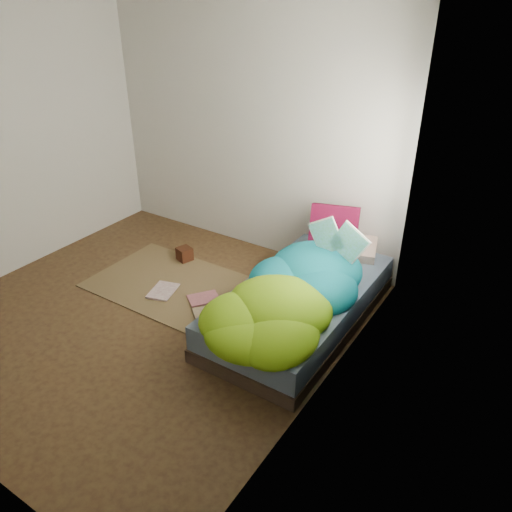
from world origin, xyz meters
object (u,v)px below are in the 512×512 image
at_px(bed, 300,305).
at_px(wooden_box, 185,254).
at_px(open_book, 338,229).
at_px(floor_book_a, 153,289).
at_px(pillow_magenta, 334,229).
at_px(floor_book_b, 201,293).

height_order(bed, wooden_box, bed).
bearing_deg(open_book, floor_book_a, -152.64).
distance_m(pillow_magenta, floor_book_b, 1.44).
relative_size(floor_book_a, floor_book_b, 1.09).
distance_m(pillow_magenta, floor_book_a, 1.88).
bearing_deg(floor_book_a, floor_book_b, 8.62).
bearing_deg(floor_book_b, pillow_magenta, 82.06).
height_order(floor_book_a, floor_book_b, floor_book_b).
distance_m(floor_book_a, floor_book_b, 0.49).
bearing_deg(floor_book_a, pillow_magenta, 24.31).
relative_size(pillow_magenta, open_book, 0.99).
height_order(pillow_magenta, floor_book_a, pillow_magenta).
bearing_deg(bed, open_book, 64.52).
distance_m(bed, pillow_magenta, 0.90).
xyz_separation_m(bed, wooden_box, (-1.59, 0.29, -0.08)).
bearing_deg(floor_book_b, wooden_box, 178.02).
relative_size(open_book, floor_book_a, 1.50).
xyz_separation_m(floor_book_a, floor_book_b, (0.44, 0.20, 0.00)).
xyz_separation_m(bed, open_book, (0.16, 0.33, 0.65)).
bearing_deg(pillow_magenta, floor_book_a, -157.33).
relative_size(bed, pillow_magenta, 4.31).
xyz_separation_m(open_book, floor_book_a, (-1.61, -0.70, -0.80)).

